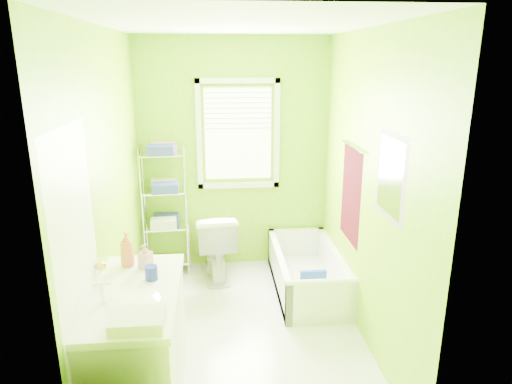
{
  "coord_description": "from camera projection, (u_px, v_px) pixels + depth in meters",
  "views": [
    {
      "loc": [
        -0.2,
        -3.59,
        2.36
      ],
      "look_at": [
        0.14,
        0.25,
        1.23
      ],
      "focal_mm": 32.0,
      "sensor_mm": 36.0,
      "label": 1
    }
  ],
  "objects": [
    {
      "name": "ground",
      "position": [
        243.0,
        330.0,
        4.11
      ],
      "size": [
        2.9,
        2.9,
        0.0
      ],
      "primitive_type": "plane",
      "color": "silver",
      "rests_on": "ground"
    },
    {
      "name": "room_envelope",
      "position": [
        241.0,
        163.0,
        3.68
      ],
      "size": [
        2.14,
        2.94,
        2.62
      ],
      "color": "#75AD08",
      "rests_on": "ground"
    },
    {
      "name": "window",
      "position": [
        238.0,
        129.0,
        5.02
      ],
      "size": [
        0.92,
        0.05,
        1.22
      ],
      "color": "white",
      "rests_on": "ground"
    },
    {
      "name": "door",
      "position": [
        82.0,
        289.0,
        2.79
      ],
      "size": [
        0.09,
        0.8,
        2.0
      ],
      "color": "white",
      "rests_on": "ground"
    },
    {
      "name": "right_wall_decor",
      "position": [
        365.0,
        188.0,
        3.81
      ],
      "size": [
        0.04,
        1.48,
        1.17
      ],
      "color": "#41070E",
      "rests_on": "ground"
    },
    {
      "name": "bathtub",
      "position": [
        307.0,
        278.0,
        4.77
      ],
      "size": [
        0.66,
        1.41,
        0.45
      ],
      "color": "white",
      "rests_on": "ground"
    },
    {
      "name": "toilet",
      "position": [
        215.0,
        244.0,
        5.04
      ],
      "size": [
        0.5,
        0.79,
        0.77
      ],
      "primitive_type": "imported",
      "rotation": [
        0.0,
        0.0,
        3.23
      ],
      "color": "white",
      "rests_on": "ground"
    },
    {
      "name": "vanity",
      "position": [
        138.0,
        344.0,
        3.15
      ],
      "size": [
        0.59,
        1.15,
        1.13
      ],
      "color": "silver",
      "rests_on": "ground"
    },
    {
      "name": "wire_shelf_unit",
      "position": [
        166.0,
        196.0,
        5.03
      ],
      "size": [
        0.51,
        0.41,
        1.48
      ],
      "color": "silver",
      "rests_on": "ground"
    }
  ]
}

